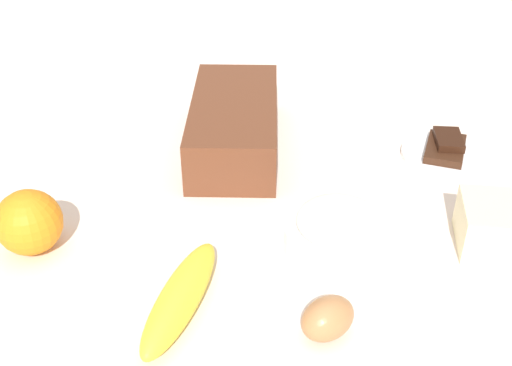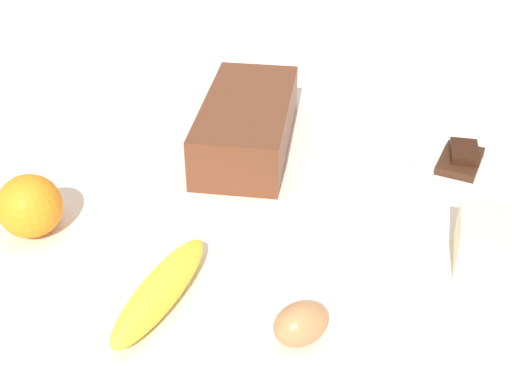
{
  "view_description": "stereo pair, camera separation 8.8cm",
  "coord_description": "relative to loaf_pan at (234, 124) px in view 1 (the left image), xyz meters",
  "views": [
    {
      "loc": [
        -0.73,
        -0.1,
        0.53
      ],
      "look_at": [
        0.0,
        0.0,
        0.04
      ],
      "focal_mm": 46.17,
      "sensor_mm": 36.0,
      "label": 1
    },
    {
      "loc": [
        -0.71,
        -0.19,
        0.53
      ],
      "look_at": [
        0.0,
        0.0,
        0.04
      ],
      "focal_mm": 46.17,
      "sensor_mm": 36.0,
      "label": 2
    }
  ],
  "objects": [
    {
      "name": "chocolate_plate",
      "position": [
        0.01,
        -0.32,
        -0.03
      ],
      "size": [
        0.13,
        0.13,
        0.03
      ],
      "color": "white",
      "rests_on": "ground_plane"
    },
    {
      "name": "orange_fruit",
      "position": [
        -0.28,
        0.21,
        -0.0
      ],
      "size": [
        0.08,
        0.08,
        0.08
      ],
      "primitive_type": "sphere",
      "color": "orange",
      "rests_on": "ground_plane"
    },
    {
      "name": "butter_block",
      "position": [
        -0.2,
        -0.35,
        -0.01
      ],
      "size": [
        0.09,
        0.06,
        0.06
      ],
      "primitive_type": "cube",
      "rotation": [
        0.0,
        0.0,
        0.0
      ],
      "color": "#F4EDB2",
      "rests_on": "ground_plane"
    },
    {
      "name": "egg_near_butter",
      "position": [
        -0.38,
        -0.16,
        -0.02
      ],
      "size": [
        0.08,
        0.08,
        0.05
      ],
      "primitive_type": "ellipsoid",
      "rotation": [
        0.0,
        1.57,
        2.37
      ],
      "color": "#B07748",
      "rests_on": "ground_plane"
    },
    {
      "name": "loaf_pan",
      "position": [
        0.0,
        0.0,
        0.0
      ],
      "size": [
        0.29,
        0.16,
        0.08
      ],
      "rotation": [
        0.0,
        0.0,
        0.12
      ],
      "color": "brown",
      "rests_on": "ground_plane"
    },
    {
      "name": "ground_plane",
      "position": [
        -0.16,
        -0.06,
        -0.05
      ],
      "size": [
        2.4,
        2.4,
        0.02
      ],
      "primitive_type": "cube",
      "color": "beige"
    },
    {
      "name": "flour_bowl",
      "position": [
        -0.23,
        -0.17,
        -0.01
      ],
      "size": [
        0.13,
        0.13,
        0.06
      ],
      "color": "white",
      "rests_on": "ground_plane"
    },
    {
      "name": "banana",
      "position": [
        -0.37,
        -0.0,
        -0.02
      ],
      "size": [
        0.19,
        0.07,
        0.04
      ],
      "primitive_type": "ellipsoid",
      "rotation": [
        0.0,
        0.0,
        6.13
      ],
      "color": "yellow",
      "rests_on": "ground_plane"
    }
  ]
}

